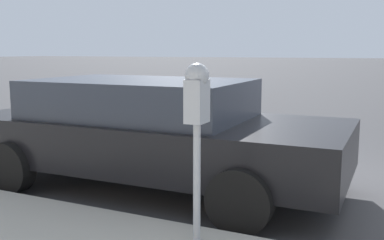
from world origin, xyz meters
TOP-DOWN VIEW (x-y plane):
  - ground_plane at (0.00, 0.00)m, footprint 220.00×220.00m
  - parking_meter at (-2.54, 0.88)m, footprint 0.21×0.19m
  - car_black at (-0.91, 2.27)m, footprint 2.21×4.72m

SIDE VIEW (x-z plane):
  - ground_plane at x=0.00m, z-range 0.00..0.00m
  - car_black at x=-0.91m, z-range 0.06..1.41m
  - parking_meter at x=-2.54m, z-range 0.54..2.01m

